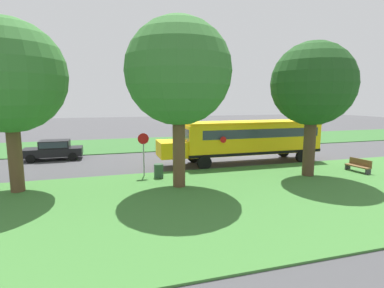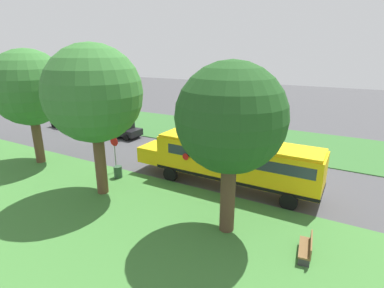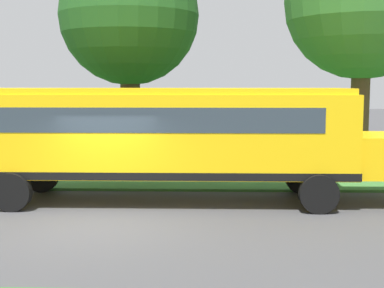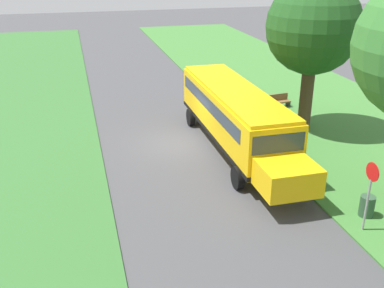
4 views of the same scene
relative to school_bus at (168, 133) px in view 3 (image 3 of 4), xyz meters
name	(u,v)px [view 3 (image 3 of 4)]	position (x,y,z in m)	size (l,w,h in m)	color
ground_plane	(97,225)	(2.60, -1.49, -1.92)	(120.00, 120.00, 0.00)	#424244
grass_verge	(146,162)	(-7.40, -1.49, -1.88)	(12.00, 80.00, 0.08)	#3D7533
school_bus	(168,133)	(0.00, 0.00, 0.00)	(2.84, 12.42, 3.16)	yellow
oak_tree_beside_bus	(131,18)	(-4.79, -1.67, 3.71)	(5.00, 5.00, 8.23)	#4C3826
park_bench	(31,159)	(-4.97, -5.54, -1.45)	(1.65, 0.70, 0.92)	brown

